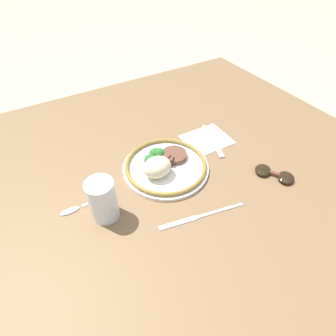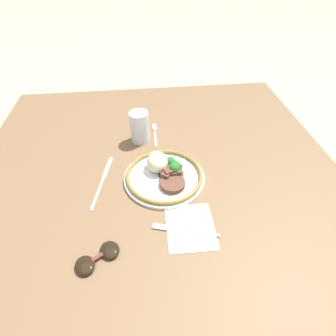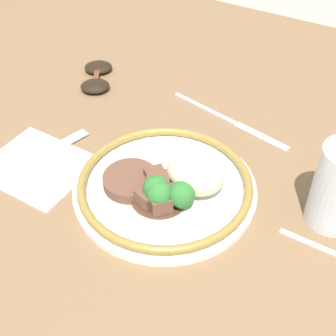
{
  "view_description": "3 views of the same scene",
  "coord_description": "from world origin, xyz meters",
  "px_view_note": "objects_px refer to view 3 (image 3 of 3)",
  "views": [
    {
      "loc": [
        0.29,
        0.45,
        0.58
      ],
      "look_at": [
        0.03,
        0.01,
        0.08
      ],
      "focal_mm": 28.0,
      "sensor_mm": 36.0,
      "label": 1
    },
    {
      "loc": [
        -0.54,
        0.03,
        0.62
      ],
      "look_at": [
        0.04,
        -0.03,
        0.08
      ],
      "focal_mm": 28.0,
      "sensor_mm": 36.0,
      "label": 2
    },
    {
      "loc": [
        0.25,
        -0.4,
        0.5
      ],
      "look_at": [
        0.02,
        -0.0,
        0.08
      ],
      "focal_mm": 50.0,
      "sensor_mm": 36.0,
      "label": 3
    }
  ],
  "objects_px": {
    "plate": "(168,184)",
    "sunglasses": "(97,76)",
    "fork": "(47,152)",
    "knife": "(233,122)"
  },
  "relations": [
    {
      "from": "knife",
      "to": "fork",
      "type": "bearing_deg",
      "value": -123.08
    },
    {
      "from": "fork",
      "to": "plate",
      "type": "bearing_deg",
      "value": -68.05
    },
    {
      "from": "fork",
      "to": "knife",
      "type": "relative_size",
      "value": 0.76
    },
    {
      "from": "plate",
      "to": "sunglasses",
      "type": "height_order",
      "value": "plate"
    },
    {
      "from": "fork",
      "to": "sunglasses",
      "type": "height_order",
      "value": "sunglasses"
    },
    {
      "from": "plate",
      "to": "sunglasses",
      "type": "xyz_separation_m",
      "value": [
        -0.25,
        0.18,
        -0.01
      ]
    },
    {
      "from": "plate",
      "to": "sunglasses",
      "type": "distance_m",
      "value": 0.31
    },
    {
      "from": "fork",
      "to": "sunglasses",
      "type": "xyz_separation_m",
      "value": [
        -0.06,
        0.2,
        0.0
      ]
    },
    {
      "from": "fork",
      "to": "knife",
      "type": "xyz_separation_m",
      "value": [
        0.21,
        0.21,
        -0.0
      ]
    },
    {
      "from": "plate",
      "to": "knife",
      "type": "distance_m",
      "value": 0.19
    }
  ]
}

